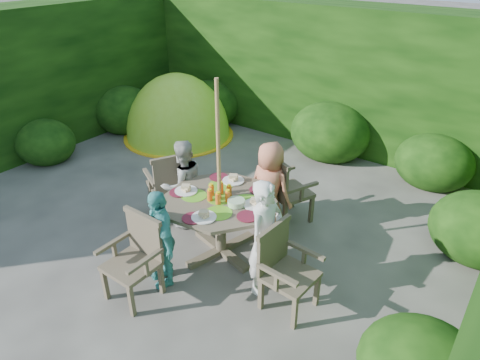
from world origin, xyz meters
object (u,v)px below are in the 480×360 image
Objects in this scene: garden_chair_front at (136,256)px; child_front at (161,238)px; patio_table at (220,207)px; child_left at (183,185)px; parasol_pole at (219,174)px; child_back at (270,188)px; garden_chair_right at (284,268)px; dome_tent at (179,136)px; garden_chair_left at (171,184)px; child_right at (266,238)px; garden_chair_back at (285,189)px.

garden_chair_front is 0.77× the size of child_front.
patio_table is 0.81m from child_left.
parasol_pole reaches higher than child_back.
garden_chair_right is 0.73× the size of child_left.
child_left is 3.18m from dome_tent.
dome_tent is at bearing -22.84° from child_back.
garden_chair_left is at bearing -50.79° from dome_tent.
child_right is at bearing -14.34° from parasol_pole.
child_front is (-0.40, -1.55, -0.04)m from child_back.
dome_tent is at bearing 160.66° from child_front.
garden_chair_left is 0.76× the size of child_back.
child_back is (-0.06, -0.29, 0.12)m from garden_chair_back.
child_right is at bearing 39.15° from garden_chair_front.
garden_chair_right is 1.56m from garden_chair_front.
child_front is (0.58, -0.97, -0.03)m from child_left.
garden_chair_back is at bearing -24.94° from dome_tent.
garden_chair_right is 4.88m from dome_tent.
dome_tent is at bearing -110.41° from garden_chair_left.
patio_table is 0.66× the size of dome_tent.
dome_tent is (-1.92, 2.14, -0.51)m from garden_chair_left.
child_left is at bearing 165.73° from patio_table.
garden_chair_back is at bearing 149.16° from garden_chair_left.
patio_table is 0.80m from child_front.
garden_chair_left reaches higher than garden_chair_right.
parasol_pole reaches higher than patio_table.
parasol_pole is 2.44× the size of garden_chair_front.
parasol_pole is 3.98m from dome_tent.
parasol_pole is 0.95m from child_front.
parasol_pole is at bearing 100.70° from garden_chair_back.
garden_chair_left is 0.38× the size of dome_tent.
parasol_pole is 0.93m from child_left.
parasol_pole is 1.78× the size of child_left.
child_back reaches higher than garden_chair_front.
patio_table is 0.80m from child_right.
child_back is 3.63m from dome_tent.
garden_chair_right is 1.36m from child_front.
parasol_pole is at bearing 178.46° from patio_table.
garden_chair_front is (-0.30, -1.06, -0.18)m from patio_table.
garden_chair_back is 3.54m from dome_tent.
dome_tent reaches higher than patio_table.
garden_chair_left is 0.32m from child_left.
parasol_pole is 1.25m from garden_chair_left.
patio_table is 1.72× the size of garden_chair_left.
child_front is at bearing -104.67° from patio_table.
garden_chair_left is at bearing 166.67° from parasol_pole.
garden_chair_back reaches higher than patio_table.
child_left reaches higher than garden_chair_front.
child_right is at bearing 95.88° from child_left.
child_front is at bearing 79.69° from child_back.
child_front is at bearing 115.15° from garden_chair_right.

